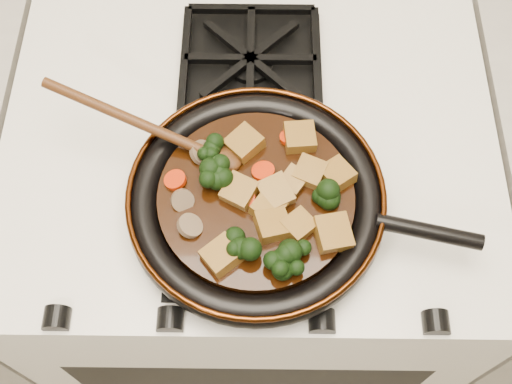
{
  "coord_description": "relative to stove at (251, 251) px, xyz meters",
  "views": [
    {
      "loc": [
        0.02,
        1.18,
        1.73
      ],
      "look_at": [
        0.01,
        1.57,
        0.97
      ],
      "focal_mm": 45.0,
      "sensor_mm": 36.0,
      "label": 1
    }
  ],
  "objects": [
    {
      "name": "tofu_cube_5",
      "position": [
        0.08,
        -0.09,
        0.52
      ],
      "size": [
        0.05,
        0.05,
        0.02
      ],
      "primitive_type": "cube",
      "rotation": [
        0.02,
        -0.05,
        1.16
      ],
      "color": "brown",
      "rests_on": "braising_sauce"
    },
    {
      "name": "broccoli_floret_1",
      "position": [
        0.11,
        -0.13,
        0.52
      ],
      "size": [
        0.08,
        0.08,
        0.06
      ],
      "primitive_type": null,
      "rotation": [
        0.09,
        0.14,
        1.9
      ],
      "color": "black",
      "rests_on": "braising_sauce"
    },
    {
      "name": "tofu_cube_3",
      "position": [
        -0.01,
        -0.12,
        0.52
      ],
      "size": [
        0.06,
        0.06,
        0.03
      ],
      "primitive_type": "cube",
      "rotation": [
        -0.11,
        0.05,
        2.64
      ],
      "color": "brown",
      "rests_on": "braising_sauce"
    },
    {
      "name": "tofu_cube_0",
      "position": [
        0.06,
        -0.1,
        0.52
      ],
      "size": [
        0.05,
        0.05,
        0.03
      ],
      "primitive_type": "cube",
      "rotation": [
        0.11,
        -0.1,
        0.95
      ],
      "color": "brown",
      "rests_on": "braising_sauce"
    },
    {
      "name": "carrot_coin_0",
      "position": [
        0.02,
        -0.09,
        0.51
      ],
      "size": [
        0.03,
        0.03,
        0.02
      ],
      "primitive_type": "cylinder",
      "rotation": [
        -0.15,
        -0.12,
        0.0
      ],
      "color": "red",
      "rests_on": "braising_sauce"
    },
    {
      "name": "mushroom_slice_2",
      "position": [
        -0.06,
        -0.06,
        0.52
      ],
      "size": [
        0.04,
        0.04,
        0.03
      ],
      "primitive_type": "cylinder",
      "rotation": [
        0.68,
        0.0,
        1.36
      ],
      "color": "brown",
      "rests_on": "braising_sauce"
    },
    {
      "name": "broccoli_floret_2",
      "position": [
        -0.0,
        -0.2,
        0.52
      ],
      "size": [
        0.09,
        0.08,
        0.07
      ],
      "primitive_type": null,
      "rotation": [
        0.06,
        -0.25,
        0.33
      ],
      "color": "black",
      "rests_on": "braising_sauce"
    },
    {
      "name": "mushroom_slice_1",
      "position": [
        -0.07,
        -0.17,
        0.52
      ],
      "size": [
        0.04,
        0.04,
        0.02
      ],
      "primitive_type": "cylinder",
      "rotation": [
        0.52,
        0.0,
        1.78
      ],
      "color": "brown",
      "rests_on": "braising_sauce"
    },
    {
      "name": "carrot_coin_3",
      "position": [
        -0.1,
        -0.1,
        0.51
      ],
      "size": [
        0.03,
        0.03,
        0.01
      ],
      "primitive_type": "cylinder",
      "rotation": [
        -0.05,
        -0.21,
        0.0
      ],
      "color": "red",
      "rests_on": "braising_sauce"
    },
    {
      "name": "broccoli_floret_4",
      "position": [
        0.06,
        -0.22,
        0.52
      ],
      "size": [
        0.09,
        0.09,
        0.06
      ],
      "primitive_type": null,
      "rotation": [
        -0.05,
        -0.01,
        2.29
      ],
      "color": "black",
      "rests_on": "braising_sauce"
    },
    {
      "name": "broccoli_floret_0",
      "position": [
        -0.05,
        -0.06,
        0.52
      ],
      "size": [
        0.08,
        0.08,
        0.06
      ],
      "primitive_type": null,
      "rotation": [
        0.16,
        0.01,
        0.86
      ],
      "color": "black",
      "rests_on": "braising_sauce"
    },
    {
      "name": "tofu_cube_4",
      "position": [
        0.07,
        -0.03,
        0.52
      ],
      "size": [
        0.05,
        0.05,
        0.02
      ],
      "primitive_type": "cube",
      "rotation": [
        -0.01,
        0.03,
        0.1
      ],
      "color": "brown",
      "rests_on": "braising_sauce"
    },
    {
      "name": "burner_grate_back",
      "position": [
        0.0,
        0.14,
        0.46
      ],
      "size": [
        0.23,
        0.23,
        0.03
      ],
      "primitive_type": null,
      "color": "black",
      "rests_on": "stove"
    },
    {
      "name": "tofu_cube_7",
      "position": [
        0.03,
        -0.14,
        0.52
      ],
      "size": [
        0.06,
        0.05,
        0.03
      ],
      "primitive_type": "cube",
      "rotation": [
        0.06,
        -0.11,
        2.54
      ],
      "color": "brown",
      "rests_on": "braising_sauce"
    },
    {
      "name": "carrot_coin_1",
      "position": [
        0.06,
        -0.03,
        0.51
      ],
      "size": [
        0.03,
        0.03,
        0.01
      ],
      "primitive_type": "cylinder",
      "rotation": [
        -0.18,
        -0.13,
        0.0
      ],
      "color": "red",
      "rests_on": "braising_sauce"
    },
    {
      "name": "broccoli_floret_5",
      "position": [
        -0.04,
        -0.1,
        0.52
      ],
      "size": [
        0.08,
        0.09,
        0.07
      ],
      "primitive_type": null,
      "rotation": [
        -0.13,
        0.16,
        0.8
      ],
      "color": "black",
      "rests_on": "braising_sauce"
    },
    {
      "name": "burner_grate_front",
      "position": [
        0.0,
        -0.14,
        0.46
      ],
      "size": [
        0.23,
        0.23,
        0.03
      ],
      "primitive_type": null,
      "color": "black",
      "rests_on": "stove"
    },
    {
      "name": "carrot_coin_2",
      "position": [
        -0.0,
        -0.13,
        0.51
      ],
      "size": [
        0.03,
        0.03,
        0.02
      ],
      "primitive_type": "cylinder",
      "rotation": [
        0.26,
        -0.13,
        0.0
      ],
      "color": "red",
      "rests_on": "braising_sauce"
    },
    {
      "name": "mushroom_slice_0",
      "position": [
        -0.09,
        -0.13,
        0.52
      ],
      "size": [
        0.04,
        0.04,
        0.03
      ],
      "primitive_type": "cylinder",
      "rotation": [
        0.8,
        0.0,
        0.45
      ],
      "color": "brown",
      "rests_on": "braising_sauce"
    },
    {
      "name": "tofu_cube_9",
      "position": [
        0.07,
        -0.17,
        0.52
      ],
      "size": [
        0.05,
        0.05,
        0.02
      ],
      "primitive_type": "cube",
      "rotation": [
        0.01,
        0.07,
        0.73
      ],
      "color": "brown",
      "rests_on": "braising_sauce"
    },
    {
      "name": "stove",
      "position": [
        0.0,
        0.0,
        0.0
      ],
      "size": [
        0.76,
        0.6,
        0.9
      ],
      "primitive_type": "cube",
      "color": "silver",
      "rests_on": "ground"
    },
    {
      "name": "skillet",
      "position": [
        0.01,
        -0.12,
        0.49
      ],
      "size": [
        0.48,
        0.36,
        0.05
      ],
      "rotation": [
        0.0,
        0.0,
        -0.22
      ],
      "color": "black",
      "rests_on": "burner_grate_front"
    },
    {
      "name": "braising_sauce",
      "position": [
        0.01,
        -0.12,
        0.5
      ],
      "size": [
        0.27,
        0.27,
        0.02
      ],
      "primitive_type": "cylinder",
      "color": "black",
      "rests_on": "skillet"
    },
    {
      "name": "tofu_cube_2",
      "position": [
        -0.01,
        -0.05,
        0.52
      ],
      "size": [
        0.06,
        0.06,
        0.03
      ],
      "primitive_type": "cube",
      "rotation": [
        -0.06,
        -0.1,
        0.77
      ],
      "color": "brown",
      "rests_on": "braising_sauce"
    },
    {
      "name": "wooden_spoon",
      "position": [
        -0.11,
        -0.04,
        0.53
      ],
      "size": [
        0.16,
        0.08,
        0.27
      ],
      "rotation": [
        0.0,
        0.0,
        2.81
      ],
      "color": "#44240E",
      "rests_on": "braising_sauce"
    },
    {
      "name": "tofu_cube_6",
      "position": [
        0.03,
        -0.17,
        0.52
      ],
      "size": [
        0.05,
        0.05,
        0.03
      ],
      "primitive_type": "cube",
      "rotation": [
        0.12,
        0.06,
        1.86
      ],
      "color": "brown",
      "rests_on": "braising_sauce"
    },
    {
      "name": "broccoli_floret_3",
      "position": [
        0.04,
        -0.23,
        0.52
      ],
      "size": [
        0.09,
        0.08,
        0.07
      ],
      "primitive_type": null,
      "rotation": [
        -0.12,
        0.07,
        2.29
      ],
      "color": "black",
      "rests_on": "braising_sauce"
    },
    {
      "name": "tofu_cube_1",
      "position": [
        0.11,
        -0.18,
        0.52
      ],
      "size": [
        0.06,
        0.06,
        0.03
      ],
      "primitive_type": "cube",
      "rotation": [
        0.11,
        0.11,
        0.24
      ],
      "color": "brown",
      "rests_on": "braising_sauce"
    },
    {
      "name": "tofu_cube_11",
      "position": [
        0.04,
        -0.12,
        0.52
      ],
      "size": [
        0.06,
        0.06,
        0.03
      ],
      "primitive_type": "cube",
      "rotation": [
        -0.08,
        -0.11,
        2.03
      ],
      "color": "brown",
      "rests_on": "braising_sauce"
    },
    {
      "name": "tofu_cube_10",
      "position": [
        0.12,
        -0.09,
        0.52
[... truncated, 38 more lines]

